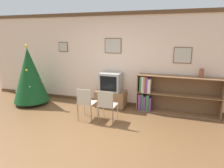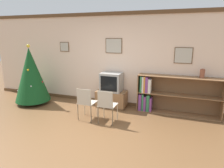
{
  "view_description": "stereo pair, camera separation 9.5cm",
  "coord_description": "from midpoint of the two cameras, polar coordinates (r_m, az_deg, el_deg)",
  "views": [
    {
      "loc": [
        1.77,
        -3.17,
        2.09
      ],
      "look_at": [
        0.25,
        1.31,
        0.91
      ],
      "focal_mm": 32.0,
      "sensor_mm": 36.0,
      "label": 1
    },
    {
      "loc": [
        1.86,
        -3.13,
        2.09
      ],
      "look_at": [
        0.25,
        1.31,
        0.91
      ],
      "focal_mm": 32.0,
      "sensor_mm": 36.0,
      "label": 2
    }
  ],
  "objects": [
    {
      "name": "wall_back",
      "position": [
        5.91,
        0.7,
        6.87
      ],
      "size": [
        9.01,
        0.11,
        2.7
      ],
      "color": "beige",
      "rests_on": "ground_plane"
    },
    {
      "name": "vase",
      "position": [
        5.46,
        23.73,
        2.88
      ],
      "size": [
        0.12,
        0.12,
        0.23
      ],
      "color": "brown",
      "rests_on": "bookshelf"
    },
    {
      "name": "ground_plane",
      "position": [
        4.19,
        -10.13,
        -16.08
      ],
      "size": [
        24.0,
        24.0,
        0.0
      ],
      "primitive_type": "plane",
      "color": "brown"
    },
    {
      "name": "tv_console",
      "position": [
        5.88,
        -0.77,
        -4.26
      ],
      "size": [
        0.86,
        0.48,
        0.48
      ],
      "color": "brown",
      "rests_on": "ground_plane"
    },
    {
      "name": "folding_chair_left",
      "position": [
        4.96,
        -8.05,
        -5.11
      ],
      "size": [
        0.4,
        0.4,
        0.82
      ],
      "color": "#BCB29E",
      "rests_on": "ground_plane"
    },
    {
      "name": "television",
      "position": [
        5.74,
        -0.8,
        0.56
      ],
      "size": [
        0.59,
        0.47,
        0.54
      ],
      "color": "#9E9E99",
      "rests_on": "tv_console"
    },
    {
      "name": "bookshelf",
      "position": [
        5.59,
        13.96,
        -2.95
      ],
      "size": [
        2.13,
        0.36,
        1.03
      ],
      "color": "olive",
      "rests_on": "ground_plane"
    },
    {
      "name": "folding_chair_right",
      "position": [
        4.75,
        -2.05,
        -5.86
      ],
      "size": [
        0.4,
        0.4,
        0.82
      ],
      "color": "#BCB29E",
      "rests_on": "ground_plane"
    },
    {
      "name": "christmas_tree",
      "position": [
        6.49,
        -22.87,
        2.36
      ],
      "size": [
        1.04,
        1.04,
        1.81
      ],
      "color": "maroon",
      "rests_on": "ground_plane"
    }
  ]
}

